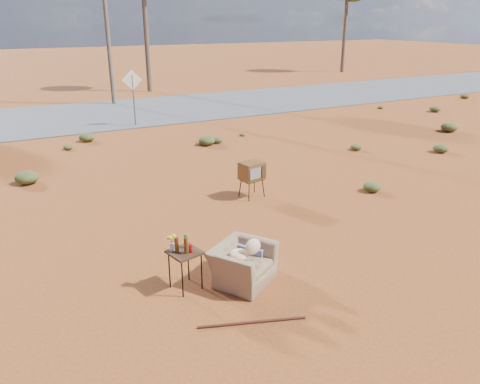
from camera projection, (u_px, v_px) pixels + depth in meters
name	position (u px, v px, depth m)	size (l,w,h in m)	color
ground	(249.00, 265.00, 8.16)	(140.00, 140.00, 0.00)	#97461E
highway	(83.00, 116.00, 20.55)	(140.00, 7.00, 0.04)	#565659
armchair	(244.00, 257.00, 7.60)	(1.25, 1.21, 0.85)	#856849
tv_unit	(252.00, 171.00, 11.06)	(0.60, 0.52, 0.87)	black
side_table	(182.00, 250.00, 7.24)	(0.54, 0.54, 0.93)	#3C2616
rusty_bar	(252.00, 322.00, 6.59)	(0.04, 0.04, 1.55)	#471E13
road_sign	(133.00, 88.00, 18.22)	(0.78, 0.06, 2.19)	brown
utility_pole_center	(106.00, 16.00, 22.07)	(1.40, 0.20, 8.00)	brown
scrub_patch	(132.00, 189.00, 11.39)	(17.49, 8.07, 0.33)	#4D5525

